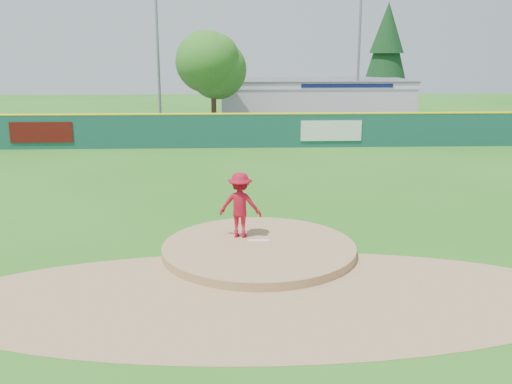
{
  "coord_description": "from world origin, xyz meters",
  "views": [
    {
      "loc": [
        -0.73,
        -15.35,
        5.64
      ],
      "look_at": [
        0.0,
        2.0,
        1.3
      ],
      "focal_mm": 40.0,
      "sensor_mm": 36.0,
      "label": 1
    }
  ],
  "objects_px": {
    "pitcher": "(240,205)",
    "playground_slide": "(24,125)",
    "light_pole_left": "(158,44)",
    "pool_building_grp": "(313,99)",
    "deciduous_tree": "(213,66)",
    "conifer_tree": "(387,51)",
    "van": "(181,127)",
    "light_pole_right": "(359,51)"
  },
  "relations": [
    {
      "from": "playground_slide",
      "to": "deciduous_tree",
      "type": "xyz_separation_m",
      "value": [
        12.85,
        1.21,
        3.87
      ]
    },
    {
      "from": "pitcher",
      "to": "conifer_tree",
      "type": "distance_m",
      "value": 37.97
    },
    {
      "from": "pool_building_grp",
      "to": "light_pole_left",
      "type": "xyz_separation_m",
      "value": [
        -12.0,
        -4.99,
        4.39
      ]
    },
    {
      "from": "pool_building_grp",
      "to": "deciduous_tree",
      "type": "bearing_deg",
      "value": -138.84
    },
    {
      "from": "light_pole_left",
      "to": "playground_slide",
      "type": "bearing_deg",
      "value": -160.05
    },
    {
      "from": "pool_building_grp",
      "to": "light_pole_right",
      "type": "bearing_deg",
      "value": -44.95
    },
    {
      "from": "van",
      "to": "pool_building_grp",
      "type": "distance_m",
      "value": 13.72
    },
    {
      "from": "pitcher",
      "to": "light_pole_left",
      "type": "distance_m",
      "value": 27.21
    },
    {
      "from": "pitcher",
      "to": "playground_slide",
      "type": "xyz_separation_m",
      "value": [
        -14.33,
        23.0,
        -0.53
      ]
    },
    {
      "from": "pitcher",
      "to": "conifer_tree",
      "type": "bearing_deg",
      "value": -99.51
    },
    {
      "from": "deciduous_tree",
      "to": "playground_slide",
      "type": "bearing_deg",
      "value": -174.62
    },
    {
      "from": "deciduous_tree",
      "to": "conifer_tree",
      "type": "xyz_separation_m",
      "value": [
        15.0,
        11.0,
        0.99
      ]
    },
    {
      "from": "pitcher",
      "to": "pool_building_grp",
      "type": "distance_m",
      "value": 31.88
    },
    {
      "from": "pitcher",
      "to": "light_pole_left",
      "type": "relative_size",
      "value": 0.18
    },
    {
      "from": "playground_slide",
      "to": "deciduous_tree",
      "type": "height_order",
      "value": "deciduous_tree"
    },
    {
      "from": "playground_slide",
      "to": "pool_building_grp",
      "type": "bearing_deg",
      "value": 21.48
    },
    {
      "from": "pitcher",
      "to": "deciduous_tree",
      "type": "relative_size",
      "value": 0.26
    },
    {
      "from": "playground_slide",
      "to": "conifer_tree",
      "type": "relative_size",
      "value": 0.26
    },
    {
      "from": "pitcher",
      "to": "van",
      "type": "height_order",
      "value": "pitcher"
    },
    {
      "from": "pool_building_grp",
      "to": "playground_slide",
      "type": "height_order",
      "value": "pool_building_grp"
    },
    {
      "from": "playground_slide",
      "to": "light_pole_left",
      "type": "height_order",
      "value": "light_pole_left"
    },
    {
      "from": "pitcher",
      "to": "playground_slide",
      "type": "distance_m",
      "value": 27.11
    },
    {
      "from": "light_pole_left",
      "to": "light_pole_right",
      "type": "distance_m",
      "value": 15.14
    },
    {
      "from": "pitcher",
      "to": "conifer_tree",
      "type": "xyz_separation_m",
      "value": [
        13.51,
        35.21,
        4.32
      ]
    },
    {
      "from": "conifer_tree",
      "to": "light_pole_right",
      "type": "relative_size",
      "value": 0.95
    },
    {
      "from": "deciduous_tree",
      "to": "light_pole_left",
      "type": "distance_m",
      "value": 4.72
    },
    {
      "from": "conifer_tree",
      "to": "light_pole_right",
      "type": "distance_m",
      "value": 8.06
    },
    {
      "from": "light_pole_left",
      "to": "deciduous_tree",
      "type": "bearing_deg",
      "value": -26.57
    },
    {
      "from": "pool_building_grp",
      "to": "light_pole_left",
      "type": "distance_m",
      "value": 13.72
    },
    {
      "from": "van",
      "to": "light_pole_left",
      "type": "height_order",
      "value": "light_pole_left"
    },
    {
      "from": "van",
      "to": "deciduous_tree",
      "type": "bearing_deg",
      "value": -42.86
    },
    {
      "from": "pitcher",
      "to": "deciduous_tree",
      "type": "xyz_separation_m",
      "value": [
        -1.49,
        24.21,
        3.34
      ]
    },
    {
      "from": "pitcher",
      "to": "van",
      "type": "distance_m",
      "value": 22.33
    },
    {
      "from": "pitcher",
      "to": "light_pole_left",
      "type": "height_order",
      "value": "light_pole_left"
    },
    {
      "from": "pool_building_grp",
      "to": "playground_slide",
      "type": "bearing_deg",
      "value": -158.52
    },
    {
      "from": "pitcher",
      "to": "conifer_tree",
      "type": "relative_size",
      "value": 0.2
    },
    {
      "from": "van",
      "to": "deciduous_tree",
      "type": "height_order",
      "value": "deciduous_tree"
    },
    {
      "from": "deciduous_tree",
      "to": "pitcher",
      "type": "bearing_deg",
      "value": -86.49
    },
    {
      "from": "pool_building_grp",
      "to": "conifer_tree",
      "type": "distance_m",
      "value": 8.95
    },
    {
      "from": "deciduous_tree",
      "to": "light_pole_left",
      "type": "height_order",
      "value": "light_pole_left"
    },
    {
      "from": "pool_building_grp",
      "to": "light_pole_left",
      "type": "relative_size",
      "value": 1.38
    },
    {
      "from": "deciduous_tree",
      "to": "light_pole_right",
      "type": "height_order",
      "value": "light_pole_right"
    }
  ]
}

